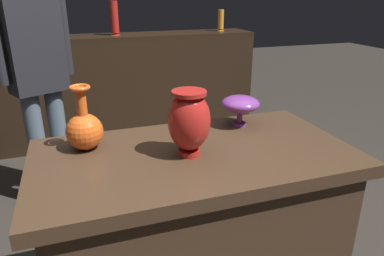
{
  "coord_description": "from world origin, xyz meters",
  "views": [
    {
      "loc": [
        -0.4,
        -1.15,
        1.37
      ],
      "look_at": [
        -0.01,
        -0.01,
        0.9
      ],
      "focal_mm": 33.3,
      "sensor_mm": 36.0,
      "label": 1
    }
  ],
  "objects_px": {
    "visitor_near_left": "(37,68)",
    "shelf_vase_center": "(114,19)",
    "vase_left_accent": "(84,129)",
    "vase_centerpiece": "(189,121)",
    "vase_tall_behind": "(240,104)",
    "shelf_vase_far_right": "(221,21)"
  },
  "relations": [
    {
      "from": "vase_left_accent",
      "to": "visitor_near_left",
      "type": "xyz_separation_m",
      "value": [
        -0.22,
        1.04,
        0.04
      ]
    },
    {
      "from": "visitor_near_left",
      "to": "shelf_vase_far_right",
      "type": "bearing_deg",
      "value": -174.71
    },
    {
      "from": "vase_tall_behind",
      "to": "visitor_near_left",
      "type": "height_order",
      "value": "visitor_near_left"
    },
    {
      "from": "vase_centerpiece",
      "to": "vase_tall_behind",
      "type": "bearing_deg",
      "value": 35.04
    },
    {
      "from": "vase_left_accent",
      "to": "visitor_near_left",
      "type": "distance_m",
      "value": 1.06
    },
    {
      "from": "vase_left_accent",
      "to": "vase_centerpiece",
      "type": "bearing_deg",
      "value": -26.33
    },
    {
      "from": "vase_left_accent",
      "to": "visitor_near_left",
      "type": "height_order",
      "value": "visitor_near_left"
    },
    {
      "from": "visitor_near_left",
      "to": "shelf_vase_center",
      "type": "bearing_deg",
      "value": -148.25
    },
    {
      "from": "vase_left_accent",
      "to": "vase_tall_behind",
      "type": "bearing_deg",
      "value": 3.44
    },
    {
      "from": "visitor_near_left",
      "to": "vase_left_accent",
      "type": "bearing_deg",
      "value": 75.58
    },
    {
      "from": "vase_tall_behind",
      "to": "vase_left_accent",
      "type": "distance_m",
      "value": 0.67
    },
    {
      "from": "visitor_near_left",
      "to": "vase_tall_behind",
      "type": "bearing_deg",
      "value": 105.2
    },
    {
      "from": "shelf_vase_center",
      "to": "vase_tall_behind",
      "type": "bearing_deg",
      "value": -81.91
    },
    {
      "from": "vase_tall_behind",
      "to": "vase_left_accent",
      "type": "bearing_deg",
      "value": -176.56
    },
    {
      "from": "vase_centerpiece",
      "to": "shelf_vase_center",
      "type": "xyz_separation_m",
      "value": [
        0.03,
        2.2,
        0.2
      ]
    },
    {
      "from": "vase_tall_behind",
      "to": "visitor_near_left",
      "type": "bearing_deg",
      "value": 131.76
    },
    {
      "from": "vase_left_accent",
      "to": "shelf_vase_far_right",
      "type": "bearing_deg",
      "value": 55.34
    },
    {
      "from": "vase_centerpiece",
      "to": "shelf_vase_far_right",
      "type": "height_order",
      "value": "shelf_vase_far_right"
    },
    {
      "from": "vase_left_accent",
      "to": "shelf_vase_far_right",
      "type": "height_order",
      "value": "shelf_vase_far_right"
    },
    {
      "from": "vase_tall_behind",
      "to": "shelf_vase_center",
      "type": "height_order",
      "value": "shelf_vase_center"
    },
    {
      "from": "shelf_vase_center",
      "to": "visitor_near_left",
      "type": "height_order",
      "value": "visitor_near_left"
    },
    {
      "from": "shelf_vase_far_right",
      "to": "shelf_vase_center",
      "type": "bearing_deg",
      "value": -177.88
    }
  ]
}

